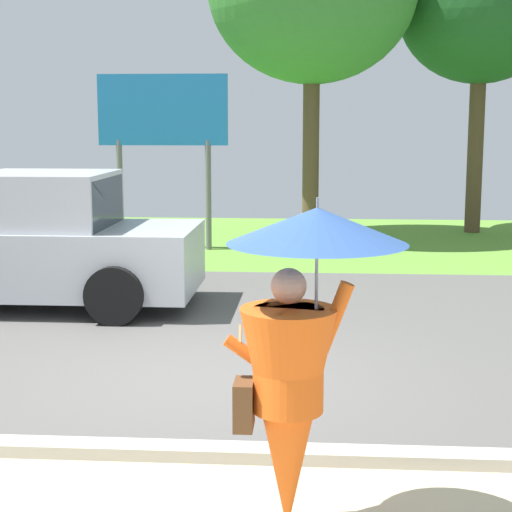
% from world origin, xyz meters
% --- Properties ---
extents(ground_plane, '(40.00, 22.00, 0.20)m').
position_xyz_m(ground_plane, '(0.00, 2.95, -0.05)').
color(ground_plane, '#565451').
extents(monk_pedestrian, '(1.12, 1.10, 2.13)m').
position_xyz_m(monk_pedestrian, '(1.02, -3.11, 1.14)').
color(monk_pedestrian, '#E55B19').
rests_on(monk_pedestrian, ground_plane).
extents(pickup_truck, '(5.20, 2.28, 1.88)m').
position_xyz_m(pickup_truck, '(-3.08, 3.18, 0.87)').
color(pickup_truck, '#ADB2BA').
rests_on(pickup_truck, ground_plane).
extents(roadside_billboard, '(2.60, 0.12, 3.50)m').
position_xyz_m(roadside_billboard, '(-1.90, 8.49, 2.55)').
color(roadside_billboard, slate).
rests_on(roadside_billboard, ground_plane).
extents(tree_center_back, '(3.74, 3.74, 6.82)m').
position_xyz_m(tree_center_back, '(4.84, 11.60, 5.08)').
color(tree_center_back, brown).
rests_on(tree_center_back, ground_plane).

